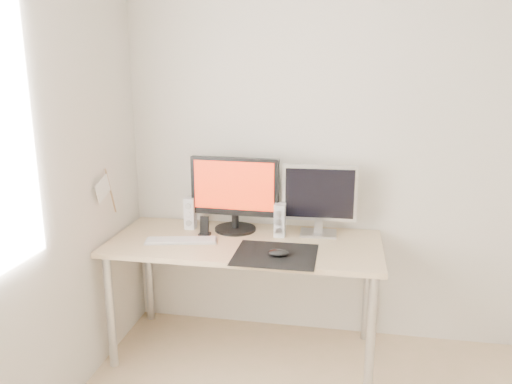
{
  "coord_description": "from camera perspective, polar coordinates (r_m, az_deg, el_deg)",
  "views": [
    {
      "loc": [
        -0.36,
        -1.35,
        1.74
      ],
      "look_at": [
        -0.88,
        1.47,
        1.01
      ],
      "focal_mm": 35.0,
      "sensor_mm": 36.0,
      "label": 1
    }
  ],
  "objects": [
    {
      "name": "wall_back",
      "position": [
        3.16,
        16.86,
        4.75
      ],
      "size": [
        3.5,
        0.0,
        3.5
      ],
      "primitive_type": "plane",
      "rotation": [
        1.57,
        0.0,
        0.0
      ],
      "color": "silver",
      "rests_on": "ground"
    },
    {
      "name": "mousepad",
      "position": [
        2.76,
        2.23,
        -7.17
      ],
      "size": [
        0.45,
        0.4,
        0.0
      ],
      "primitive_type": "cube",
      "color": "black",
      "rests_on": "desk"
    },
    {
      "name": "mouse",
      "position": [
        2.72,
        2.57,
        -6.99
      ],
      "size": [
        0.11,
        0.07,
        0.04
      ],
      "primitive_type": "ellipsoid",
      "color": "black",
      "rests_on": "mousepad"
    },
    {
      "name": "desk",
      "position": [
        2.99,
        -1.3,
        -7.03
      ],
      "size": [
        1.6,
        0.7,
        0.73
      ],
      "color": "#D1B587",
      "rests_on": "ground"
    },
    {
      "name": "main_monitor",
      "position": [
        3.08,
        -2.45,
        0.06
      ],
      "size": [
        0.55,
        0.27,
        0.47
      ],
      "color": "black",
      "rests_on": "desk"
    },
    {
      "name": "second_monitor",
      "position": [
        3.03,
        7.27,
        -0.54
      ],
      "size": [
        0.45,
        0.17,
        0.43
      ],
      "color": "silver",
      "rests_on": "desk"
    },
    {
      "name": "speaker_left",
      "position": [
        3.19,
        -7.52,
        -2.4
      ],
      "size": [
        0.06,
        0.08,
        0.2
      ],
      "color": "white",
      "rests_on": "desk"
    },
    {
      "name": "speaker_right",
      "position": [
        3.02,
        2.73,
        -3.23
      ],
      "size": [
        0.06,
        0.08,
        0.2
      ],
      "color": "silver",
      "rests_on": "desk"
    },
    {
      "name": "keyboard",
      "position": [
        2.99,
        -8.53,
        -5.49
      ],
      "size": [
        0.44,
        0.21,
        0.02
      ],
      "color": "silver",
      "rests_on": "desk"
    },
    {
      "name": "phone_dock",
      "position": [
        3.06,
        -5.9,
        -4.31
      ],
      "size": [
        0.07,
        0.06,
        0.12
      ],
      "color": "black",
      "rests_on": "desk"
    },
    {
      "name": "pennant",
      "position": [
        3.0,
        -16.82,
        0.34
      ],
      "size": [
        0.01,
        0.23,
        0.29
      ],
      "color": "#A57F54",
      "rests_on": "wall_left"
    }
  ]
}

